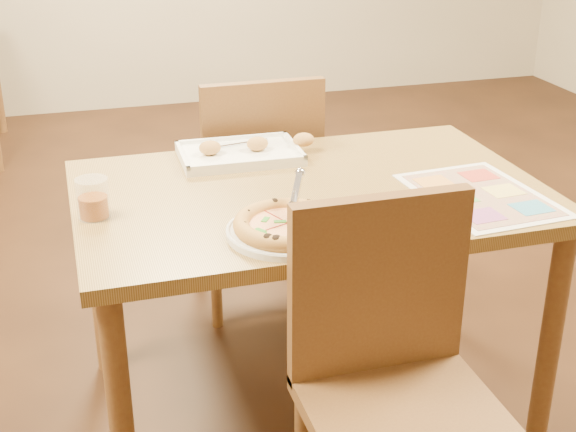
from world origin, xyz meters
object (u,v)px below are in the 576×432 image
object	(u,v)px
plate	(288,232)
menu	(481,195)
dining_table	(310,216)
pizza_cutter	(296,194)
glass_tumbler	(93,201)
appetizer_tray	(243,153)
chair_far	(257,168)
pizza	(288,225)
chair_near	(392,350)

from	to	relation	value
plate	menu	bearing A→B (deg)	8.93
dining_table	pizza_cutter	world-z (taller)	pizza_cutter
plate	glass_tumbler	distance (m)	0.51
appetizer_tray	chair_far	bearing A→B (deg)	68.42
pizza	pizza_cutter	size ratio (longest dim) A/B	1.87
chair_near	glass_tumbler	bearing A→B (deg)	136.02
pizza_cutter	menu	distance (m)	0.55
chair_far	menu	xyz separation A→B (m)	(0.43, -0.78, 0.16)
plate	appetizer_tray	bearing A→B (deg)	87.56
appetizer_tray	glass_tumbler	world-z (taller)	glass_tumbler
appetizer_tray	glass_tumbler	xyz separation A→B (m)	(-0.47, -0.33, 0.03)
chair_far	pizza_cutter	size ratio (longest dim) A/B	3.26
menu	chair_near	bearing A→B (deg)	-135.89
chair_far	appetizer_tray	world-z (taller)	chair_far
chair_near	appetizer_tray	distance (m)	0.93
dining_table	chair_far	size ratio (longest dim) A/B	2.77
chair_near	plate	distance (m)	0.39
dining_table	menu	distance (m)	0.48
chair_near	plate	size ratio (longest dim) A/B	1.54
appetizer_tray	dining_table	bearing A→B (deg)	-68.25
appetizer_tray	pizza	bearing A→B (deg)	-92.54
chair_near	appetizer_tray	bearing A→B (deg)	97.55
chair_far	glass_tumbler	size ratio (longest dim) A/B	4.48
dining_table	appetizer_tray	world-z (taller)	appetizer_tray
menu	chair_far	bearing A→B (deg)	118.89
plate	glass_tumbler	size ratio (longest dim) A/B	2.90
pizza_cutter	pizza	bearing A→B (deg)	170.79
appetizer_tray	pizza_cutter	bearing A→B (deg)	-88.98
appetizer_tray	glass_tumbler	distance (m)	0.58
plate	pizza_cutter	distance (m)	0.10
chair_far	glass_tumbler	world-z (taller)	chair_far
chair_far	plate	size ratio (longest dim) A/B	1.54
chair_far	appetizer_tray	distance (m)	0.37
menu	dining_table	bearing A→B (deg)	157.15
pizza_cutter	appetizer_tray	bearing A→B (deg)	26.25
dining_table	pizza	world-z (taller)	pizza
plate	pizza	world-z (taller)	pizza
chair_near	menu	xyz separation A→B (m)	(0.43, 0.42, 0.16)
chair_near	menu	size ratio (longest dim) A/B	1.06
chair_far	pizza	distance (m)	0.91
pizza	dining_table	bearing A→B (deg)	62.44
pizza_cutter	menu	size ratio (longest dim) A/B	0.33
dining_table	appetizer_tray	bearing A→B (deg)	111.75
plate	pizza	xyz separation A→B (m)	(-0.00, -0.01, 0.02)
dining_table	glass_tumbler	bearing A→B (deg)	-176.99
chair_near	dining_table	bearing A→B (deg)	90.00
chair_near	chair_far	bearing A→B (deg)	90.00
pizza	chair_near	bearing A→B (deg)	-65.84
chair_near	appetizer_tray	world-z (taller)	chair_near
chair_near	chair_far	xyz separation A→B (m)	(-0.00, 1.20, 0.00)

